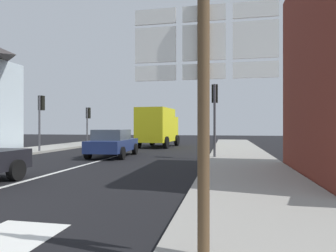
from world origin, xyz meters
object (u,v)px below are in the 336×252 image
(delivery_truck, at_px, (158,126))
(route_sign_post, at_px, (204,95))
(traffic_light_far_left, at_px, (88,118))
(sedan_far, at_px, (113,143))
(traffic_light_near_left, at_px, (41,111))
(traffic_light_near_right, at_px, (215,104))

(delivery_truck, distance_m, route_sign_post, 20.14)
(route_sign_post, distance_m, traffic_light_far_left, 22.22)
(route_sign_post, bearing_deg, delivery_truck, 104.62)
(delivery_truck, xyz_separation_m, route_sign_post, (5.08, -19.48, 0.35))
(sedan_far, distance_m, traffic_light_near_left, 5.71)
(traffic_light_far_left, height_order, traffic_light_near_right, traffic_light_near_right)
(route_sign_post, bearing_deg, traffic_light_near_left, 130.28)
(sedan_far, relative_size, traffic_light_far_left, 1.34)
(traffic_light_near_left, distance_m, traffic_light_near_right, 10.80)
(traffic_light_far_left, relative_size, traffic_light_near_right, 0.86)
(delivery_truck, bearing_deg, traffic_light_near_right, -59.37)
(traffic_light_near_left, relative_size, traffic_light_far_left, 1.11)
(traffic_light_near_right, bearing_deg, delivery_truck, 120.63)
(delivery_truck, bearing_deg, traffic_light_near_left, -132.15)
(delivery_truck, distance_m, traffic_light_far_left, 5.95)
(delivery_truck, distance_m, traffic_light_near_right, 9.46)
(delivery_truck, bearing_deg, route_sign_post, -75.38)
(traffic_light_near_left, relative_size, traffic_light_near_right, 0.95)
(sedan_far, xyz_separation_m, traffic_light_near_right, (5.45, -0.24, 1.99))
(delivery_truck, xyz_separation_m, traffic_light_far_left, (-5.90, -0.17, 0.72))
(traffic_light_near_right, bearing_deg, traffic_light_far_left, 143.51)
(traffic_light_near_left, bearing_deg, traffic_light_far_left, 90.00)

